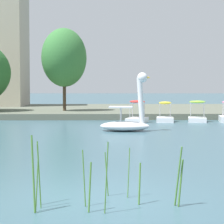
# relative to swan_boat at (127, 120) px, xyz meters

# --- Properties ---
(ground_plane) EXTENTS (666.65, 666.65, 0.00)m
(ground_plane) POSITION_rel_swan_boat_xyz_m (-1.54, -14.65, -0.65)
(ground_plane) COLOR #385966
(shore_bank_far) EXTENTS (147.17, 23.95, 0.48)m
(shore_bank_far) POSITION_rel_swan_boat_xyz_m (-1.54, 20.59, -0.41)
(shore_bank_far) COLOR #5B6051
(shore_bank_far) RESTS_ON ground_plane
(swan_boat) EXTENTS (2.87, 1.70, 3.26)m
(swan_boat) POSITION_rel_swan_boat_xyz_m (0.00, 0.00, 0.00)
(swan_boat) COLOR white
(swan_boat) RESTS_ON ground_plane
(pedal_boat_red) EXTENTS (1.82, 2.38, 1.58)m
(pedal_boat_red) POSITION_rel_swan_boat_xyz_m (1.03, 6.27, -0.22)
(pedal_boat_red) COLOR white
(pedal_boat_red) RESTS_ON ground_plane
(pedal_boat_yellow) EXTENTS (1.48, 2.21, 1.47)m
(pedal_boat_yellow) POSITION_rel_swan_boat_xyz_m (3.07, 6.73, -0.25)
(pedal_boat_yellow) COLOR white
(pedal_boat_yellow) RESTS_ON ground_plane
(pedal_boat_lime) EXTENTS (1.63, 2.23, 1.54)m
(pedal_boat_lime) POSITION_rel_swan_boat_xyz_m (5.42, 6.84, -0.21)
(pedal_boat_lime) COLOR white
(pedal_boat_lime) RESTS_ON ground_plane
(tree_broadleaf_behind_dock) EXTENTS (5.22, 5.64, 7.24)m
(tree_broadleaf_behind_dock) POSITION_rel_swan_boat_xyz_m (-4.81, 13.85, 4.50)
(tree_broadleaf_behind_dock) COLOR #423323
(tree_broadleaf_behind_dock) RESTS_ON shore_bank_far
(reed_clump_foreground) EXTENTS (2.91, 1.32, 1.43)m
(reed_clump_foreground) POSITION_rel_swan_boat_xyz_m (-1.35, -15.30, -0.08)
(reed_clump_foreground) COLOR #4C7F33
(reed_clump_foreground) RESTS_ON ground_plane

